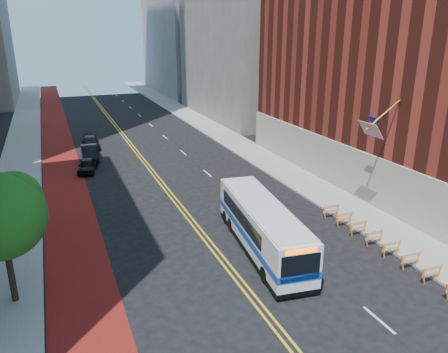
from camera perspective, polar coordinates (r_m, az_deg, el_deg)
ground at (r=22.01m, az=5.99°, el=-18.04°), size 160.00×160.00×0.00m
sidewalk_left at (r=47.41m, az=-25.16°, el=0.89°), size 4.00×140.00×0.15m
sidewalk_right at (r=51.57m, az=2.35°, el=4.01°), size 4.00×140.00×0.15m
bus_lane_paint at (r=47.31m, az=-20.47°, el=1.38°), size 3.60×140.00×0.01m
center_line_inner at (r=48.04m, az=-11.04°, el=2.48°), size 0.14×140.00×0.01m
center_line_outer at (r=48.11m, az=-10.62°, el=2.53°), size 0.14×140.00×0.01m
lane_dashes at (r=56.64m, az=-7.70°, el=5.13°), size 0.14×98.20×0.01m
brick_building at (r=41.10m, az=26.88°, el=13.74°), size 18.73×36.00×22.00m
construction_barriers at (r=29.01m, az=19.96°, el=-7.94°), size 1.42×10.91×1.00m
street_tree at (r=23.16m, az=-27.04°, el=-4.24°), size 4.20×4.20×6.70m
transit_bus at (r=27.25m, az=4.95°, el=-6.41°), size 3.75×11.36×3.07m
car_a at (r=44.13m, az=-17.44°, el=1.38°), size 2.38×4.06×1.30m
car_b at (r=48.22m, az=-17.16°, el=2.98°), size 1.71×4.64×1.52m
car_c at (r=52.87m, az=-17.04°, el=4.23°), size 2.09×4.68×1.33m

